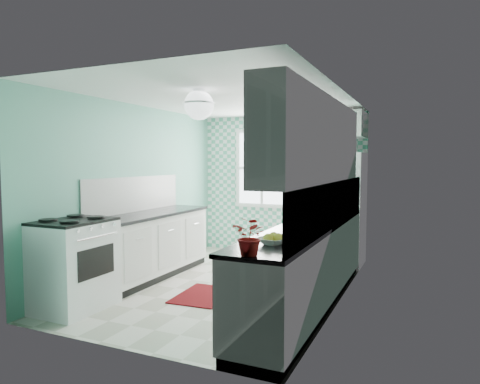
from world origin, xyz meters
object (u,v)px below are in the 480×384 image
at_px(fridge, 339,209).
at_px(fruit_bowl, 273,241).
at_px(stove, 74,263).
at_px(microwave, 340,145).
at_px(ceiling_light, 199,105).
at_px(sink, 329,216).
at_px(potted_plant, 251,236).

relative_size(fridge, fruit_bowl, 7.19).
distance_m(stove, microwave, 4.33).
height_order(ceiling_light, fridge, ceiling_light).
relative_size(sink, fruit_bowl, 2.11).
distance_m(fruit_bowl, potted_plant, 0.52).
xyz_separation_m(stove, fruit_bowl, (2.40, -0.06, 0.45)).
distance_m(fruit_bowl, microwave, 3.57).
distance_m(ceiling_light, potted_plant, 2.17).
bearing_deg(potted_plant, ceiling_light, 132.15).
relative_size(sink, microwave, 1.10).
height_order(stove, microwave, microwave).
relative_size(stove, microwave, 2.08).
xyz_separation_m(stove, microwave, (2.31, 3.38, 1.42)).
relative_size(fruit_bowl, potted_plant, 0.81).
distance_m(ceiling_light, stove, 2.29).
distance_m(stove, potted_plant, 2.53).
relative_size(ceiling_light, potted_plant, 1.13).
bearing_deg(microwave, fridge, 54.71).
xyz_separation_m(sink, microwave, (-0.09, 1.18, 1.01)).
relative_size(ceiling_light, fridge, 0.19).
height_order(ceiling_light, microwave, ceiling_light).
bearing_deg(stove, sink, 39.21).
xyz_separation_m(stove, potted_plant, (2.40, -0.56, 0.57)).
bearing_deg(fruit_bowl, potted_plant, -90.00).
distance_m(potted_plant, microwave, 4.03).
xyz_separation_m(ceiling_light, microwave, (1.11, 2.61, -0.38)).
height_order(fridge, fruit_bowl, fridge).
relative_size(fridge, stove, 1.80).
bearing_deg(sink, ceiling_light, -133.78).
bearing_deg(potted_plant, fridge, 91.31).
bearing_deg(ceiling_light, potted_plant, -47.85).
distance_m(stove, sink, 3.28).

